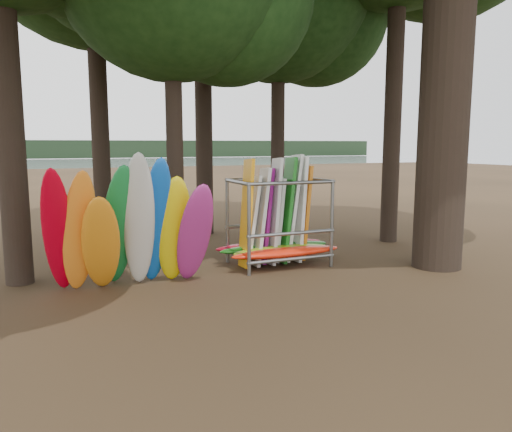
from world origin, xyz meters
name	(u,v)px	position (x,y,z in m)	size (l,w,h in m)	color
ground	(283,288)	(0.00, 0.00, 0.00)	(120.00, 120.00, 0.00)	#47331E
lake	(80,168)	(0.00, 60.00, 0.00)	(160.00, 160.00, 0.00)	gray
far_shore	(62,149)	(0.00, 110.00, 2.00)	(160.00, 4.00, 4.00)	black
kayak_row	(132,231)	(-3.02, 1.13, 1.31)	(3.63, 2.09, 3.14)	red
storage_rack	(278,225)	(0.87, 2.03, 1.05)	(3.15, 1.55, 2.89)	slate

